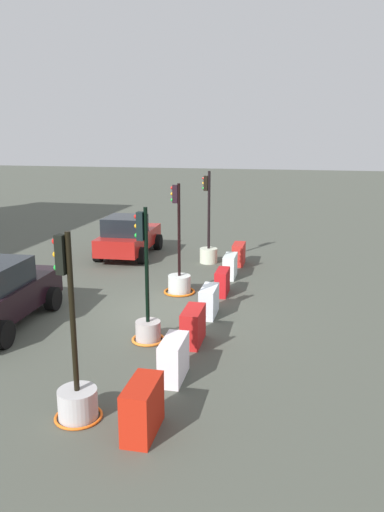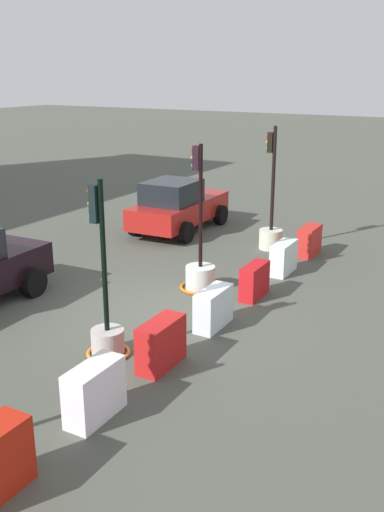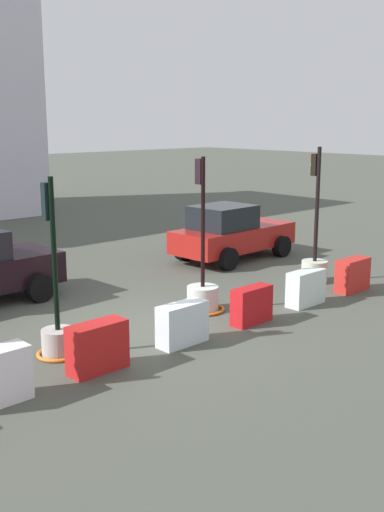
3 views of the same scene
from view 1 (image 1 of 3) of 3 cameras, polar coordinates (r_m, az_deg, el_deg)
The scene contains 13 objects.
ground_plane at distance 14.32m, azimuth -3.09°, elevation -6.39°, with size 120.00×120.00×0.00m, color #494D43.
traffic_light_0 at distance 9.31m, azimuth -13.08°, elevation -14.72°, with size 0.86×0.86×3.40m.
traffic_light_1 at distance 12.23m, azimuth -5.13°, elevation -7.20°, with size 0.82×0.82×3.30m.
traffic_light_2 at distance 15.83m, azimuth -1.48°, elevation -2.59°, with size 1.01×1.01×3.48m.
traffic_light_3 at distance 19.50m, azimuth 1.90°, elevation 0.96°, with size 0.69×0.69×3.58m.
construction_barrier_0 at distance 8.77m, azimuth -5.69°, elevation -16.96°, with size 1.06×0.49×0.92m.
construction_barrier_1 at distance 10.46m, azimuth -2.12°, elevation -11.71°, with size 1.03×0.46×0.87m.
construction_barrier_2 at distance 12.11m, azimuth 0.12°, elevation -8.03°, with size 1.06×0.46×0.87m.
construction_barrier_3 at distance 13.91m, azimuth 1.96°, elevation -5.21°, with size 1.06×0.43×0.82m.
construction_barrier_4 at distance 15.72m, azimuth 3.48°, elevation -3.01°, with size 0.99×0.38×0.79m.
construction_barrier_5 at distance 17.57m, azimuth 4.38°, elevation -1.17°, with size 1.05×0.42×0.82m.
construction_barrier_6 at distance 19.34m, azimuth 5.37°, elevation 0.22°, with size 1.01×0.44×0.83m.
car_red_compact at distance 20.71m, azimuth -7.30°, elevation 2.24°, with size 4.23×2.22×1.72m.
Camera 1 is at (-12.91, -3.73, 4.94)m, focal length 34.93 mm.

